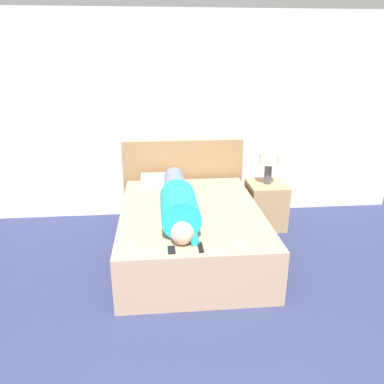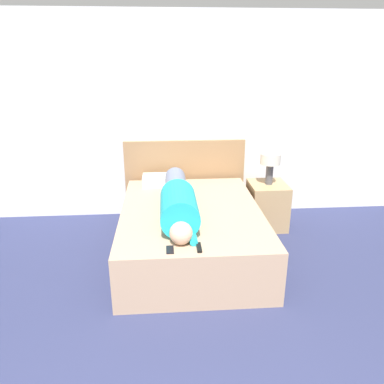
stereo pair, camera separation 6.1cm
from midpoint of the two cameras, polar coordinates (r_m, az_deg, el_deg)
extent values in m
cube|color=white|center=(4.93, -3.64, 11.06)|extent=(6.19, 0.06, 2.60)
cube|color=tan|center=(4.11, -0.63, -6.02)|extent=(1.48, 2.03, 0.53)
cube|color=#A37A51|center=(5.05, -1.69, 2.13)|extent=(1.60, 0.04, 1.03)
cube|color=tan|center=(4.84, 10.79, -1.92)|extent=(0.46, 0.50, 0.57)
cylinder|color=#4C4C51|center=(4.70, 11.12, 2.77)|extent=(0.09, 0.09, 0.26)
cylinder|color=beige|center=(4.65, 11.28, 5.06)|extent=(0.24, 0.24, 0.13)
sphere|color=#DBB293|center=(3.25, -2.03, -6.30)|extent=(0.20, 0.20, 0.20)
cylinder|color=#1EADB7|center=(3.57, -2.43, -2.38)|extent=(0.36, 0.67, 0.36)
cylinder|color=slate|center=(4.27, -2.94, 0.68)|extent=(0.25, 0.79, 0.25)
cylinder|color=#1EADB7|center=(3.33, -0.22, -6.88)|extent=(0.07, 0.22, 0.07)
cube|color=silver|center=(4.73, -5.02, 1.78)|extent=(0.51, 0.29, 0.12)
cube|color=black|center=(3.21, 0.75, -8.45)|extent=(0.04, 0.15, 0.02)
cube|color=black|center=(3.19, -3.70, -8.80)|extent=(0.06, 0.13, 0.01)
camera|label=1|loc=(0.03, -90.47, -0.17)|focal=35.00mm
camera|label=2|loc=(0.03, 89.53, 0.17)|focal=35.00mm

